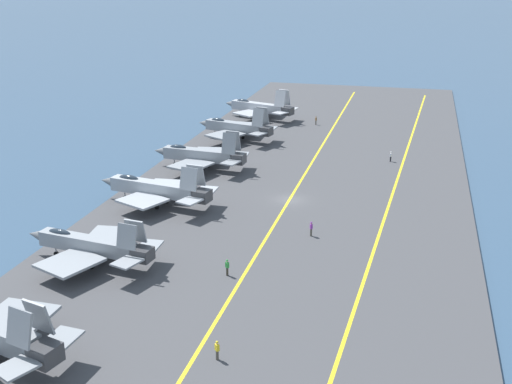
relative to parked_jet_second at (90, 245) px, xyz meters
The scene contains 14 objects.
ground_plane 30.13m from the parked_jet_second, 33.63° to the right, with size 2000.00×2000.00×0.00m, color #334C66.
carrier_deck 30.11m from the parked_jet_second, 33.63° to the right, with size 183.91×48.44×0.40m, color #424244.
deck_stripe_foul_line 39.07m from the parked_jet_second, 50.15° to the right, with size 165.52×0.36×0.01m, color yellow.
deck_stripe_centerline 30.10m from the parked_jet_second, 33.63° to the right, with size 165.52×0.36×0.01m, color yellow.
parked_jet_second is the anchor object (origin of this frame).
parked_jet_third 18.45m from the parked_jet_second, ahead, with size 12.22×16.98×6.20m.
parked_jet_fourth 35.36m from the parked_jet_second, ahead, with size 14.12×15.53×6.48m.
parked_jet_fifth 53.94m from the parked_jet_second, ahead, with size 13.93×15.34×6.60m.
parked_jet_sixth 71.95m from the parked_jet_second, ahead, with size 13.21×16.51×6.67m.
crew_yellow_vest 23.14m from the parked_jet_second, 126.55° to the right, with size 0.44×0.46×1.74m.
crew_green_vest 15.05m from the parked_jet_second, 86.57° to the right, with size 0.44×0.46×1.82m.
crew_purple_vest 25.42m from the parked_jet_second, 58.44° to the right, with size 0.45×0.40×1.81m.
crew_brown_vest 70.91m from the parked_jet_second, 10.49° to the right, with size 0.46×0.41×1.75m.
crew_white_vest 55.31m from the parked_jet_second, 31.69° to the right, with size 0.40×0.29×1.70m.
Camera 1 is at (-81.34, -16.13, 30.67)m, focal length 45.00 mm.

